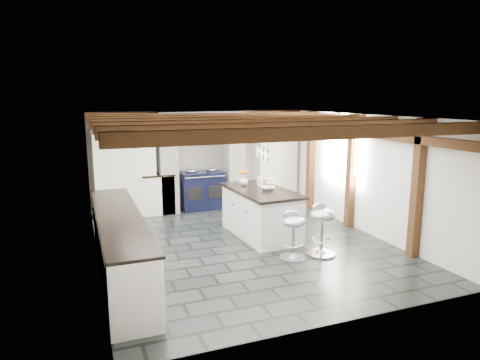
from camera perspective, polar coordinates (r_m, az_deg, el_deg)
name	(u,v)px	position (r m, az deg, el deg)	size (l,w,h in m)	color
ground	(243,244)	(7.86, 0.37, -8.47)	(6.00, 6.00, 0.00)	black
room_shell	(189,175)	(8.71, -6.76, 0.65)	(6.00, 6.03, 6.00)	silver
range_cooker	(202,189)	(10.18, -5.12, -1.27)	(1.00, 0.63, 0.99)	black
kitchen_island	(261,212)	(8.19, 2.78, -4.27)	(1.06, 1.88, 1.21)	white
bar_stool_near	(322,223)	(7.29, 10.83, -5.66)	(0.53, 0.53, 0.89)	silver
bar_stool_far	(293,229)	(7.06, 7.10, -6.55)	(0.47, 0.47, 0.81)	silver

